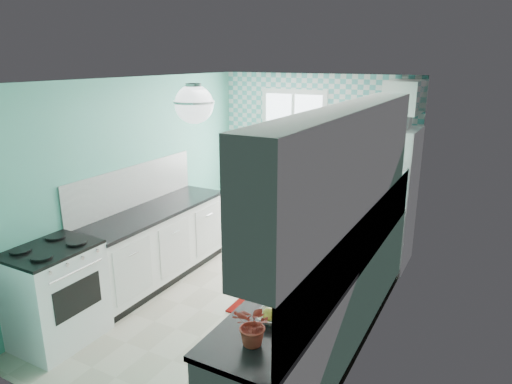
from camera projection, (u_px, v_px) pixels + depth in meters
The scene contains 26 objects.
floor at pixel (242, 300), 5.34m from camera, with size 3.00×4.40×0.02m, color beige.
ceiling at pixel (240, 79), 4.63m from camera, with size 3.00×4.40×0.02m, color white.
wall_back at pixel (315, 159), 6.85m from camera, with size 3.00×0.02×2.50m, color #56B09A.
wall_front at pixel (78, 280), 3.12m from camera, with size 3.00×0.02×2.50m, color #56B09A.
wall_left at pixel (137, 180), 5.68m from camera, with size 0.02×4.40×2.50m, color #56B09A.
wall_right at pixel (379, 220), 4.29m from camera, with size 0.02×4.40×2.50m, color #56B09A.
accent_wall at pixel (315, 159), 6.83m from camera, with size 3.00×0.01×2.50m, color #5DBCB9.
window at pixel (293, 138), 6.88m from camera, with size 1.04×0.05×1.44m.
backsplash_right at pixel (365, 239), 3.98m from camera, with size 0.02×3.60×0.51m, color white.
backsplash_left at pixel (134, 186), 5.62m from camera, with size 0.02×2.15×0.51m, color white.
upper_cabinets_right at pixel (345, 163), 3.68m from camera, with size 0.33×3.20×0.90m, color white.
upper_cabinet_fridge at pixel (405, 97), 5.65m from camera, with size 0.40×0.74×0.40m, color white.
ceiling_light at pixel (194, 104), 4.01m from camera, with size 0.34×0.34×0.35m.
base_cabinets_right at pixel (330, 306), 4.32m from camera, with size 0.60×3.60×0.90m, color white.
countertop_right at pixel (330, 260), 4.20m from camera, with size 0.63×3.60×0.04m, color black.
base_cabinets_left at pixel (156, 246), 5.70m from camera, with size 0.60×2.15×0.90m, color white.
countertop_left at pixel (154, 211), 5.56m from camera, with size 0.63×2.15×0.04m, color black.
fridge at pixel (382, 197), 6.11m from camera, with size 0.81×0.80×1.85m.
stove at pixel (55, 293), 4.44m from camera, with size 0.65×0.81×0.97m.
sink at pixel (367, 222), 5.15m from camera, with size 0.45×0.38×0.53m.
rug at pixel (274, 298), 5.34m from camera, with size 0.71×1.01×0.02m, color maroon.
dish_towel at pixel (319, 274), 4.91m from camera, with size 0.01×0.21×0.31m, color #64B7B5.
fruit_bowl at pixel (276, 317), 3.19m from camera, with size 0.25×0.25×0.06m, color white.
potted_plant at pixel (254, 325), 2.89m from camera, with size 0.26×0.22×0.28m, color #B21D22.
soap_bottle at pixel (373, 211), 5.18m from camera, with size 0.09×0.09×0.19m, color #ADC6CF.
microwave at pixel (388, 116), 5.80m from camera, with size 0.55×0.37×0.30m, color white.
Camera 1 is at (2.42, -4.11, 2.71)m, focal length 32.00 mm.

